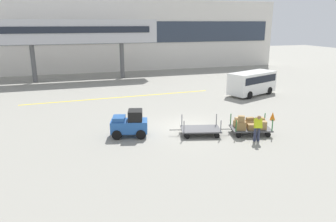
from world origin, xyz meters
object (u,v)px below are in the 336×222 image
baggage_cart_middle (249,125)px  baggage_handler (258,127)px  shuttle_van (252,82)px  baggage_cart_lead (200,129)px  baggage_tug (130,124)px  safety_cone_near (273,116)px

baggage_cart_middle → baggage_handler: bearing=-101.6°
baggage_cart_middle → baggage_handler: baggage_handler is taller
baggage_handler → shuttle_van: 12.19m
shuttle_van → baggage_cart_middle: bearing=-122.6°
baggage_cart_lead → baggage_cart_middle: baggage_cart_middle is taller
baggage_tug → baggage_handler: baggage_tug is taller
shuttle_van → safety_cone_near: (-2.86, -7.26, -0.96)m
baggage_tug → baggage_handler: (6.62, -3.01, 0.11)m
baggage_cart_lead → baggage_handler: 3.29m
baggage_cart_lead → safety_cone_near: (5.92, 1.29, -0.07)m
baggage_cart_middle → safety_cone_near: 3.70m
baggage_tug → shuttle_van: size_ratio=0.45×
baggage_cart_lead → baggage_handler: baggage_handler is taller
baggage_cart_lead → shuttle_van: size_ratio=0.60×
safety_cone_near → baggage_handler: bearing=-135.8°
baggage_tug → baggage_cart_middle: (6.86, -1.80, -0.20)m
baggage_tug → baggage_handler: 7.27m
shuttle_van → baggage_tug: bearing=-149.7°
baggage_tug → safety_cone_near: bearing=1.3°
baggage_tug → safety_cone_near: (9.94, 0.23, -0.48)m
safety_cone_near → baggage_cart_lead: bearing=-167.7°
baggage_cart_lead → shuttle_van: (8.78, 8.55, 0.89)m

